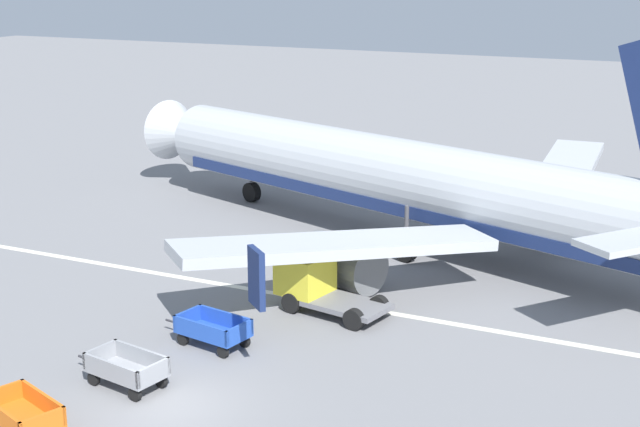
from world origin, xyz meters
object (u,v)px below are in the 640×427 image
baggage_cart_second_in_row (126,369)px  service_truck_beside_carts (315,282)px  airplane (413,182)px  baggage_cart_third_in_row (213,330)px  baggage_cart_nearest (22,415)px

baggage_cart_second_in_row → service_truck_beside_carts: size_ratio=0.78×
airplane → service_truck_beside_carts: size_ratio=7.88×
airplane → service_truck_beside_carts: 9.79m
airplane → baggage_cart_third_in_row: bearing=-98.5°
baggage_cart_nearest → baggage_cart_second_in_row: (0.79, 3.77, 0.00)m
baggage_cart_nearest → service_truck_beside_carts: (3.24, 12.41, 0.50)m
baggage_cart_second_in_row → service_truck_beside_carts: service_truck_beside_carts is taller
baggage_cart_nearest → airplane: bearing=80.5°
baggage_cart_nearest → service_truck_beside_carts: size_ratio=0.77×
airplane → baggage_cart_third_in_row: size_ratio=10.10×
baggage_cart_second_in_row → baggage_cart_third_in_row: same height
baggage_cart_third_in_row → service_truck_beside_carts: service_truck_beside_carts is taller
baggage_cart_nearest → baggage_cart_third_in_row: same height
airplane → baggage_cart_second_in_row: 18.61m
airplane → baggage_cart_nearest: airplane is taller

